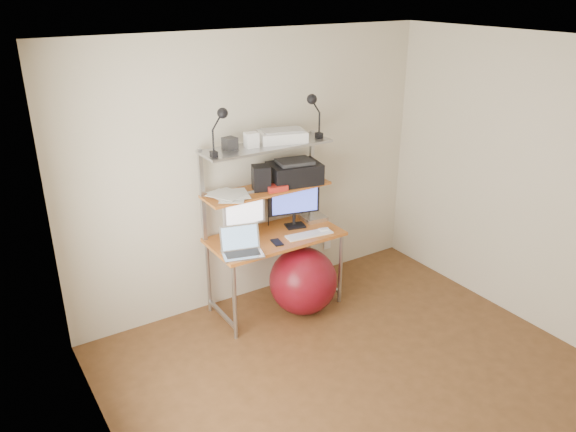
{
  "coord_description": "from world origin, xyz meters",
  "views": [
    {
      "loc": [
        -2.36,
        -2.5,
        2.87
      ],
      "look_at": [
        -0.04,
        1.15,
        1.04
      ],
      "focal_mm": 35.0,
      "sensor_mm": 36.0,
      "label": 1
    }
  ],
  "objects_px": {
    "exercise_ball": "(303,281)",
    "monitor_silver": "(244,213)",
    "printer": "(295,172)",
    "laptop": "(241,247)",
    "monitor_black": "(294,202)"
  },
  "relations": [
    {
      "from": "monitor_silver",
      "to": "laptop",
      "type": "bearing_deg",
      "value": -126.06
    },
    {
      "from": "monitor_silver",
      "to": "monitor_black",
      "type": "xyz_separation_m",
      "value": [
        0.51,
        -0.02,
        0.0
      ]
    },
    {
      "from": "monitor_black",
      "to": "exercise_ball",
      "type": "relative_size",
      "value": 0.78
    },
    {
      "from": "printer",
      "to": "monitor_black",
      "type": "bearing_deg",
      "value": -116.19
    },
    {
      "from": "monitor_silver",
      "to": "exercise_ball",
      "type": "relative_size",
      "value": 0.72
    },
    {
      "from": "monitor_silver",
      "to": "printer",
      "type": "xyz_separation_m",
      "value": [
        0.54,
        0.02,
        0.27
      ]
    },
    {
      "from": "monitor_silver",
      "to": "monitor_black",
      "type": "height_order",
      "value": "monitor_black"
    },
    {
      "from": "laptop",
      "to": "printer",
      "type": "height_order",
      "value": "printer"
    },
    {
      "from": "monitor_black",
      "to": "laptop",
      "type": "bearing_deg",
      "value": -146.97
    },
    {
      "from": "printer",
      "to": "laptop",
      "type": "bearing_deg",
      "value": -148.56
    },
    {
      "from": "exercise_ball",
      "to": "printer",
      "type": "bearing_deg",
      "value": 70.99
    },
    {
      "from": "exercise_ball",
      "to": "monitor_silver",
      "type": "bearing_deg",
      "value": 144.63
    },
    {
      "from": "monitor_black",
      "to": "exercise_ball",
      "type": "xyz_separation_m",
      "value": [
        -0.09,
        -0.29,
        -0.67
      ]
    },
    {
      "from": "monitor_black",
      "to": "printer",
      "type": "height_order",
      "value": "printer"
    },
    {
      "from": "monitor_silver",
      "to": "laptop",
      "type": "distance_m",
      "value": 0.36
    }
  ]
}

